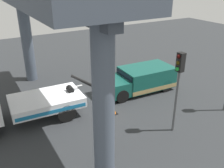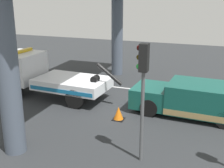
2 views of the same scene
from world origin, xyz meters
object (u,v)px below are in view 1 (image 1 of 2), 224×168
object	(u,v)px
tow_truck_white	(8,104)
traffic_cone_orange	(112,109)
traffic_light_far	(179,76)
towed_van_green	(139,80)

from	to	relation	value
tow_truck_white	traffic_cone_orange	distance (m)	5.51
traffic_light_far	towed_van_green	bearing A→B (deg)	-105.54
tow_truck_white	traffic_light_far	distance (m)	8.62
towed_van_green	traffic_light_far	distance (m)	5.36
tow_truck_white	traffic_cone_orange	xyz separation A→B (m)	(-5.14, 1.77, -0.91)
traffic_cone_orange	towed_van_green	bearing A→B (deg)	-151.17
towed_van_green	traffic_cone_orange	distance (m)	3.61
towed_van_green	traffic_cone_orange	bearing A→B (deg)	28.83
tow_truck_white	towed_van_green	bearing A→B (deg)	179.69
tow_truck_white	towed_van_green	size ratio (longest dim) A/B	1.38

